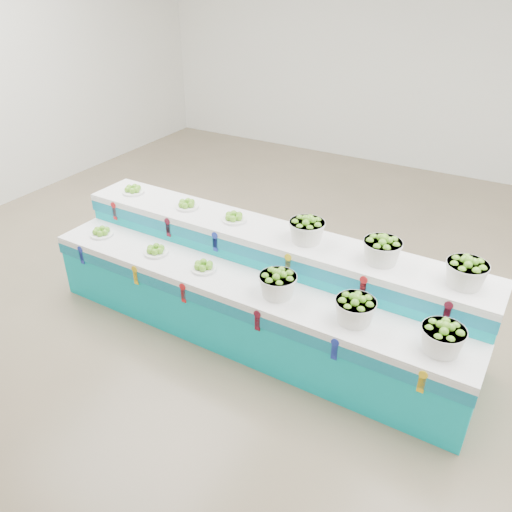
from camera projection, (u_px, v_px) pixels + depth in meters
name	position (u px, v px, depth m)	size (l,w,h in m)	color
ground	(281.00, 303.00, 5.79)	(10.00, 10.00, 0.00)	#6D6149
back_wall	(424.00, 51.00, 8.53)	(10.00, 10.00, 0.00)	silver
display_stand	(256.00, 287.00, 5.15)	(4.41, 1.13, 1.02)	#08B5C3
plate_lower_left	(101.00, 231.00, 5.63)	(0.25, 0.25, 0.09)	white
plate_lower_mid	(156.00, 250.00, 5.29)	(0.25, 0.25, 0.09)	white
plate_lower_right	(203.00, 266.00, 5.01)	(0.25, 0.25, 0.09)	white
basket_lower_left	(278.00, 283.00, 4.61)	(0.34, 0.34, 0.24)	silver
basket_lower_mid	(355.00, 309.00, 4.28)	(0.34, 0.34, 0.24)	silver
basket_lower_right	(443.00, 337.00, 3.96)	(0.34, 0.34, 0.24)	silver
plate_upper_left	(133.00, 189.00, 5.89)	(0.25, 0.25, 0.09)	white
plate_upper_mid	(187.00, 204.00, 5.54)	(0.25, 0.25, 0.09)	white
plate_upper_right	(234.00, 217.00, 5.27)	(0.25, 0.25, 0.09)	white
basket_upper_left	(307.00, 230.00, 4.86)	(0.34, 0.34, 0.24)	silver
basket_upper_mid	(382.00, 250.00, 4.53)	(0.34, 0.34, 0.24)	silver
basket_upper_right	(466.00, 272.00, 4.21)	(0.34, 0.34, 0.24)	silver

